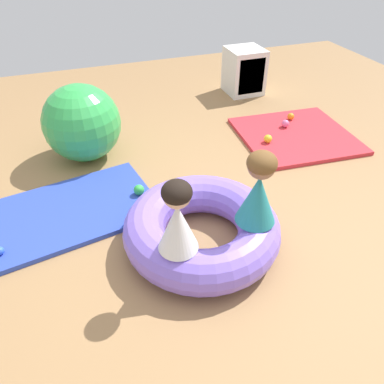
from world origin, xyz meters
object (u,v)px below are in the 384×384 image
(play_ball_green, at_px, (139,190))
(play_ball_blue, at_px, (0,251))
(inflatable_cushion, at_px, (202,228))
(play_ball_pink, at_px, (285,124))
(child_in_teal, at_px, (259,189))
(play_ball_yellow, at_px, (268,139))
(storage_cube, at_px, (245,72))
(play_ball_orange, at_px, (291,116))
(exercise_ball_large, at_px, (82,123))
(child_in_white, at_px, (178,217))

(play_ball_green, bearing_deg, play_ball_blue, -161.95)
(inflatable_cushion, xyz_separation_m, play_ball_blue, (-1.36, 0.33, -0.08))
(play_ball_pink, relative_size, play_ball_green, 0.95)
(child_in_teal, height_order, play_ball_blue, child_in_teal)
(play_ball_yellow, relative_size, storage_cube, 0.15)
(play_ball_blue, xyz_separation_m, play_ball_orange, (2.99, 1.13, 0.01))
(child_in_teal, distance_m, exercise_ball_large, 1.93)
(child_in_teal, height_order, storage_cube, child_in_teal)
(inflatable_cushion, relative_size, play_ball_green, 12.56)
(play_ball_pink, bearing_deg, storage_cube, 88.05)
(inflatable_cushion, height_order, play_ball_blue, inflatable_cushion)
(child_in_teal, xyz_separation_m, play_ball_green, (-0.60, 0.86, -0.46))
(inflatable_cushion, height_order, play_ball_orange, inflatable_cushion)
(child_in_teal, distance_m, play_ball_yellow, 1.59)
(inflatable_cushion, bearing_deg, storage_cube, 58.11)
(play_ball_blue, height_order, exercise_ball_large, exercise_ball_large)
(exercise_ball_large, distance_m, storage_cube, 2.33)
(play_ball_orange, bearing_deg, play_ball_pink, -137.92)
(play_ball_yellow, height_order, play_ball_green, play_ball_green)
(child_in_white, distance_m, play_ball_blue, 1.34)
(inflatable_cushion, height_order, play_ball_green, inflatable_cushion)
(child_in_teal, xyz_separation_m, exercise_ball_large, (-0.92, 1.69, -0.19))
(play_ball_blue, height_order, play_ball_pink, play_ball_pink)
(play_ball_blue, bearing_deg, child_in_white, -28.00)
(storage_cube, bearing_deg, play_ball_pink, -91.95)
(exercise_ball_large, bearing_deg, play_ball_pink, -4.75)
(play_ball_orange, bearing_deg, inflatable_cushion, -138.10)
(child_in_white, bearing_deg, play_ball_green, 13.31)
(play_ball_blue, height_order, play_ball_green, play_ball_green)
(inflatable_cushion, bearing_deg, exercise_ball_large, 112.46)
(inflatable_cushion, bearing_deg, play_ball_orange, 41.90)
(play_ball_yellow, xyz_separation_m, play_ball_green, (-1.43, -0.41, 0.00))
(inflatable_cushion, relative_size, child_in_teal, 2.13)
(play_ball_orange, bearing_deg, play_ball_blue, -159.27)
(play_ball_yellow, bearing_deg, play_ball_pink, 34.46)
(play_ball_pink, distance_m, storage_cube, 1.13)
(play_ball_orange, height_order, exercise_ball_large, exercise_ball_large)
(play_ball_blue, distance_m, storage_cube, 3.57)
(child_in_white, height_order, storage_cube, child_in_white)
(child_in_teal, xyz_separation_m, play_ball_orange, (1.33, 1.65, -0.47))
(play_ball_green, distance_m, exercise_ball_large, 0.92)
(child_in_teal, height_order, play_ball_orange, child_in_teal)
(exercise_ball_large, bearing_deg, play_ball_orange, -0.91)
(storage_cube, bearing_deg, inflatable_cushion, -121.89)
(play_ball_blue, distance_m, play_ball_pink, 3.00)
(inflatable_cushion, distance_m, child_in_teal, 0.54)
(play_ball_orange, bearing_deg, child_in_teal, -128.83)
(play_ball_green, bearing_deg, play_ball_yellow, 16.03)
(inflatable_cushion, relative_size, play_ball_blue, 18.40)
(play_ball_orange, distance_m, play_ball_green, 2.08)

